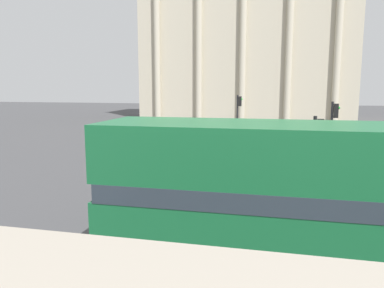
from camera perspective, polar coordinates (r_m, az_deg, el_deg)
The scene contains 8 objects.
double_decker_bus at distance 9.29m, azimuth 21.92°, elevation -7.94°, with size 11.40×2.73×3.94m.
plaza_building_left at distance 58.22m, azimuth 8.32°, elevation 14.92°, with size 30.76×12.27×22.27m.
traffic_light_near at distance 13.29m, azimuth 18.34°, elevation -1.63°, with size 0.42×0.24×3.82m.
traffic_light_mid at distance 19.87m, azimuth 20.64°, elevation 1.98°, with size 0.42×0.24×4.05m.
traffic_light_far at distance 27.43m, azimuth 7.07°, elevation 4.36°, with size 0.42×0.24×4.19m.
car_maroon at distance 25.57m, azimuth 13.70°, elevation -0.70°, with size 4.20×1.93×1.35m.
car_silver at distance 26.56m, azimuth 1.28°, elevation -0.10°, with size 4.20×1.93×1.35m.
pedestrian_blue at distance 35.74m, azimuth 14.75°, elevation 2.26°, with size 0.32×0.32×1.61m.
Camera 1 is at (-1.10, -2.57, 4.79)m, focal length 35.00 mm.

